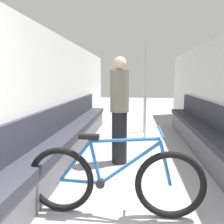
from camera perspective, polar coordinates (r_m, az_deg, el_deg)
wall_left at (r=4.08m, az=-14.26°, el=4.16°), size 0.10×9.56×2.15m
bench_seat_row_left at (r=4.09m, az=-11.06°, el=-6.52°), size 0.41×5.41×0.92m
bench_seat_row_right at (r=4.12m, az=24.39°, el=-7.03°), size 0.41×5.41×0.92m
bicycle at (r=2.31m, az=0.48°, el=-17.51°), size 1.81×0.46×0.90m
grab_pole_near at (r=5.06m, az=8.81°, el=4.75°), size 0.08×0.08×2.13m
grab_pole_far at (r=5.62m, az=8.52°, el=5.16°), size 0.08×0.08×2.13m
passenger_standing at (r=3.50m, az=1.98°, el=0.66°), size 0.30×0.30×1.72m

